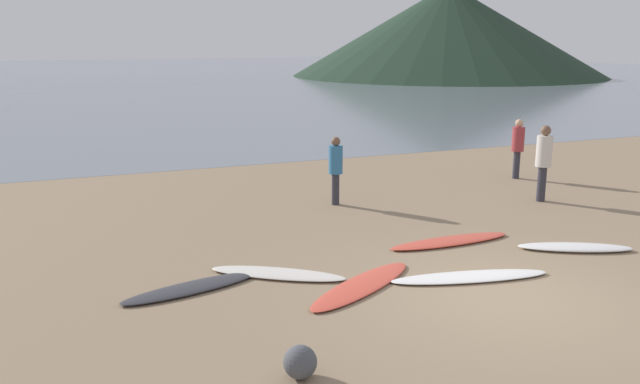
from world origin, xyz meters
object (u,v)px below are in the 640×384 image
object	(u,v)px
surfboard_3	(470,277)
beach_rock_near	(300,362)
surfboard_4	(450,241)
surfboard_1	(278,273)
person_0	(544,157)
surfboard_5	(575,247)
person_1	(336,165)
surfboard_0	(192,288)
person_2	(518,144)
surfboard_2	(362,285)

from	to	relation	value
surfboard_3	beach_rock_near	bearing A→B (deg)	-140.20
surfboard_3	surfboard_4	xyz separation A→B (m)	(0.73, 1.70, 0.00)
surfboard_1	surfboard_4	bearing A→B (deg)	41.60
surfboard_1	beach_rock_near	distance (m)	3.26
surfboard_1	beach_rock_near	xyz separation A→B (m)	(-0.78, -3.16, 0.15)
person_0	surfboard_5	bearing A→B (deg)	-2.69
surfboard_1	surfboard_4	distance (m)	3.55
surfboard_5	person_0	distance (m)	3.78
surfboard_4	beach_rock_near	size ratio (longest dim) A/B	6.54
surfboard_1	person_1	xyz separation A→B (m)	(2.67, 3.87, 0.88)
surfboard_1	person_1	world-z (taller)	person_1
surfboard_0	person_1	distance (m)	5.75
surfboard_5	surfboard_0	bearing A→B (deg)	-159.89
surfboard_4	person_0	bearing A→B (deg)	26.36
surfboard_4	person_0	distance (m)	4.33
person_2	surfboard_4	bearing A→B (deg)	134.44
surfboard_2	surfboard_1	bearing A→B (deg)	106.35
surfboard_1	person_2	world-z (taller)	person_2
surfboard_3	surfboard_4	bearing A→B (deg)	78.64
surfboard_0	surfboard_2	distance (m)	2.60
surfboard_3	surfboard_5	world-z (taller)	surfboard_5
surfboard_0	surfboard_4	xyz separation A→B (m)	(4.92, 0.51, 0.00)
surfboard_3	person_2	bearing A→B (deg)	58.78
person_0	beach_rock_near	bearing A→B (deg)	-27.32
surfboard_1	surfboard_4	size ratio (longest dim) A/B	0.89
surfboard_4	person_0	world-z (taller)	person_0
surfboard_0	surfboard_5	distance (m)	6.82
person_2	surfboard_1	bearing A→B (deg)	122.36
surfboard_4	person_2	bearing A→B (deg)	40.06
surfboard_2	surfboard_4	xyz separation A→B (m)	(2.48, 1.38, 0.01)
person_0	beach_rock_near	xyz separation A→B (m)	(-8.04, -5.53, -0.86)
surfboard_4	person_1	bearing A→B (deg)	102.66
surfboard_0	surfboard_3	bearing A→B (deg)	-29.57
person_2	beach_rock_near	distance (m)	12.03
surfboard_3	person_1	size ratio (longest dim) A/B	1.66
beach_rock_near	surfboard_2	bearing A→B (deg)	50.44
surfboard_4	beach_rock_near	xyz separation A→B (m)	(-4.30, -3.58, 0.15)
surfboard_0	person_1	bearing A→B (deg)	30.34
surfboard_3	surfboard_1	bearing A→B (deg)	167.38
person_0	person_1	world-z (taller)	person_0
person_0	surfboard_4	bearing A→B (deg)	-34.35
person_0	person_1	distance (m)	4.82
person_0	person_1	size ratio (longest dim) A/B	1.14
surfboard_1	person_1	size ratio (longest dim) A/B	1.43
surfboard_2	beach_rock_near	distance (m)	2.87
surfboard_2	surfboard_3	bearing A→B (deg)	-41.77
surfboard_1	surfboard_5	size ratio (longest dim) A/B	1.10
surfboard_3	beach_rock_near	world-z (taller)	beach_rock_near
person_0	surfboard_0	bearing A→B (deg)	-46.01
surfboard_0	person_2	xyz separation A→B (m)	(9.74, 4.74, 0.91)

